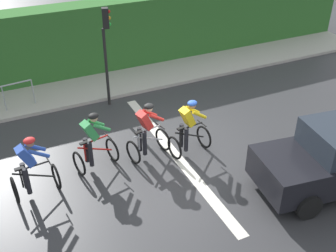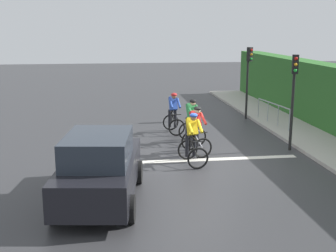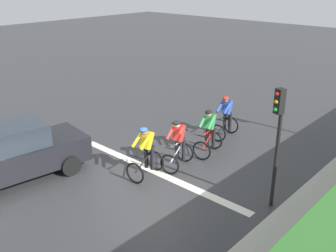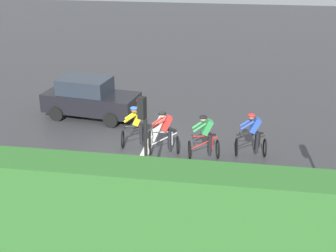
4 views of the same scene
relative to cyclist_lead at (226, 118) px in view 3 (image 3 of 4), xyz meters
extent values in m
plane|color=#333335|center=(0.06, -4.25, -0.80)|extent=(80.00, 80.00, 0.00)
cube|color=silver|center=(0.06, -3.89, -0.79)|extent=(7.00, 0.30, 0.01)
torus|color=black|center=(0.05, -0.55, -0.46)|extent=(0.68, 0.13, 0.68)
torus|color=black|center=(-0.05, 0.47, -0.46)|extent=(0.68, 0.13, 0.68)
cylinder|color=black|center=(0.00, -0.04, -0.21)|extent=(0.14, 0.99, 0.51)
cylinder|color=black|center=(-0.03, 0.27, -0.18)|extent=(0.04, 0.04, 0.55)
cylinder|color=black|center=(0.01, -0.09, 0.07)|extent=(0.11, 0.71, 0.04)
cube|color=black|center=(-0.03, 0.27, 0.11)|extent=(0.12, 0.23, 0.04)
cylinder|color=black|center=(0.04, -0.45, 0.04)|extent=(0.42, 0.07, 0.03)
cube|color=#2D51B7|center=(-0.01, 0.06, 0.41)|extent=(0.34, 0.44, 0.57)
sphere|color=#9E7051|center=(0.01, -0.09, 0.72)|extent=(0.20, 0.20, 0.20)
ellipsoid|color=red|center=(0.01, -0.09, 0.79)|extent=(0.27, 0.30, 0.14)
cylinder|color=black|center=(0.10, 0.18, -0.23)|extent=(0.12, 0.12, 0.74)
cylinder|color=black|center=(-0.14, 0.15, -0.23)|extent=(0.12, 0.12, 0.74)
cylinder|color=#2D51B7|center=(0.18, -0.21, 0.47)|extent=(0.14, 0.48, 0.37)
cylinder|color=#2D51B7|center=(-0.14, -0.24, 0.47)|extent=(0.14, 0.48, 0.37)
torus|color=black|center=(0.56, -2.21, -0.46)|extent=(0.68, 0.21, 0.68)
torus|color=black|center=(0.34, -1.21, -0.46)|extent=(0.68, 0.21, 0.68)
cylinder|color=red|center=(0.45, -1.71, -0.21)|extent=(0.26, 0.97, 0.51)
cylinder|color=red|center=(0.38, -1.41, -0.18)|extent=(0.04, 0.04, 0.55)
cylinder|color=red|center=(0.46, -1.76, 0.07)|extent=(0.20, 0.71, 0.04)
cube|color=black|center=(0.38, -1.41, 0.11)|extent=(0.15, 0.24, 0.04)
cylinder|color=black|center=(0.54, -2.11, 0.04)|extent=(0.42, 0.12, 0.03)
cube|color=green|center=(0.43, -1.61, 0.41)|extent=(0.38, 0.47, 0.57)
sphere|color=tan|center=(0.46, -1.76, 0.72)|extent=(0.20, 0.20, 0.20)
ellipsoid|color=black|center=(0.46, -1.76, 0.79)|extent=(0.30, 0.33, 0.14)
cylinder|color=black|center=(0.52, -1.48, -0.23)|extent=(0.12, 0.12, 0.74)
cylinder|color=black|center=(0.29, -1.54, -0.23)|extent=(0.12, 0.12, 0.74)
cylinder|color=green|center=(0.65, -1.85, 0.47)|extent=(0.19, 0.49, 0.37)
cylinder|color=green|center=(0.34, -1.92, 0.47)|extent=(0.19, 0.49, 0.37)
torus|color=black|center=(0.43, -3.68, -0.46)|extent=(0.68, 0.21, 0.68)
torus|color=black|center=(0.20, -2.69, -0.46)|extent=(0.68, 0.21, 0.68)
cylinder|color=silver|center=(0.32, -3.19, -0.21)|extent=(0.26, 0.97, 0.51)
cylinder|color=silver|center=(0.25, -2.89, -0.18)|extent=(0.04, 0.04, 0.55)
cylinder|color=silver|center=(0.33, -3.24, 0.07)|extent=(0.20, 0.71, 0.04)
cube|color=black|center=(0.25, -2.89, 0.11)|extent=(0.15, 0.24, 0.04)
cylinder|color=black|center=(0.41, -3.58, 0.04)|extent=(0.42, 0.13, 0.03)
cube|color=red|center=(0.30, -3.09, 0.41)|extent=(0.38, 0.47, 0.57)
sphere|color=beige|center=(0.33, -3.24, 0.72)|extent=(0.20, 0.20, 0.20)
ellipsoid|color=black|center=(0.33, -3.24, 0.79)|extent=(0.30, 0.33, 0.14)
cylinder|color=black|center=(0.39, -2.96, -0.23)|extent=(0.12, 0.12, 0.74)
cylinder|color=black|center=(0.16, -3.01, -0.23)|extent=(0.12, 0.12, 0.74)
cylinder|color=red|center=(0.52, -3.33, 0.47)|extent=(0.19, 0.49, 0.37)
cylinder|color=red|center=(0.20, -3.40, 0.47)|extent=(0.19, 0.49, 0.37)
torus|color=black|center=(0.05, -4.81, -0.46)|extent=(0.68, 0.15, 0.68)
torus|color=black|center=(-0.09, -3.80, -0.46)|extent=(0.68, 0.15, 0.68)
cylinder|color=black|center=(-0.02, -4.31, -0.21)|extent=(0.18, 0.99, 0.51)
cylinder|color=black|center=(-0.06, -4.00, -0.18)|extent=(0.04, 0.04, 0.55)
cylinder|color=black|center=(-0.01, -4.36, 0.07)|extent=(0.14, 0.71, 0.04)
cube|color=black|center=(-0.06, -4.00, 0.11)|extent=(0.13, 0.23, 0.04)
cylinder|color=black|center=(0.03, -4.71, 0.04)|extent=(0.42, 0.09, 0.03)
cube|color=yellow|center=(-0.03, -4.21, 0.41)|extent=(0.35, 0.45, 0.57)
sphere|color=#9E7051|center=(-0.01, -4.36, 0.72)|extent=(0.20, 0.20, 0.20)
ellipsoid|color=#264CB2|center=(-0.01, -4.36, 0.79)|extent=(0.28, 0.31, 0.14)
cylinder|color=black|center=(0.07, -4.09, -0.23)|extent=(0.12, 0.12, 0.74)
cylinder|color=black|center=(-0.17, -4.12, -0.23)|extent=(0.12, 0.12, 0.74)
cylinder|color=yellow|center=(0.16, -4.47, 0.47)|extent=(0.15, 0.49, 0.37)
cylinder|color=yellow|center=(-0.15, -4.51, 0.47)|extent=(0.15, 0.49, 0.37)
cube|color=black|center=(-2.84, -6.95, -0.10)|extent=(2.24, 4.29, 0.80)
cube|color=#262D38|center=(-2.88, -7.20, 0.63)|extent=(1.77, 2.32, 0.66)
cylinder|color=black|center=(-3.50, -5.58, -0.48)|extent=(0.31, 0.66, 0.64)
cylinder|color=black|center=(-1.84, -5.80, -0.48)|extent=(0.31, 0.66, 0.64)
cube|color=#EAEACC|center=(-3.07, -4.89, 0.00)|extent=(0.29, 0.12, 0.16)
cube|color=#EAEACC|center=(-2.06, -5.03, 0.00)|extent=(0.29, 0.12, 0.16)
cylinder|color=black|center=(3.69, -3.14, 0.55)|extent=(0.10, 0.10, 2.70)
cube|color=black|center=(3.66, -3.23, 2.22)|extent=(0.25, 0.25, 0.64)
sphere|color=red|center=(3.63, -3.34, 2.42)|extent=(0.11, 0.11, 0.11)
sphere|color=orange|center=(3.63, -3.34, 2.22)|extent=(0.11, 0.11, 0.11)
sphere|color=green|center=(3.63, -3.34, 2.02)|extent=(0.11, 0.11, 0.11)
camera|label=1|loc=(-8.55, 0.39, 6.14)|focal=44.26mm
camera|label=2|loc=(-2.57, -17.48, 3.46)|focal=47.31mm
camera|label=3|loc=(7.72, -11.78, 5.14)|focal=41.44mm
camera|label=4|loc=(15.57, -0.57, 6.73)|focal=49.67mm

